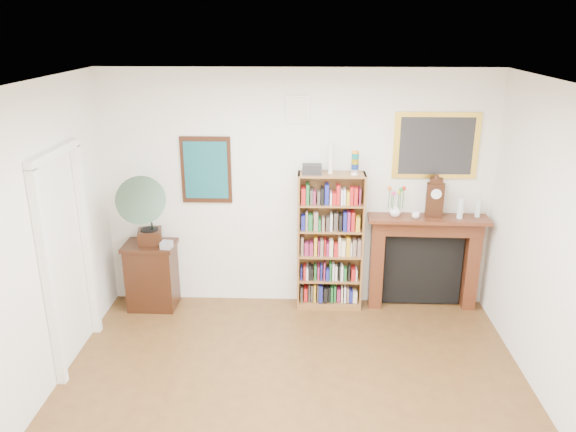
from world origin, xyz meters
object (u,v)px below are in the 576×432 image
object	(u,v)px
fireplace	(424,253)
bottle_right	(478,208)
teacup	(416,215)
flower_vase	(395,210)
mantel_clock	(435,198)
side_cabinet	(152,275)
gramophone	(143,207)
cd_stack	(167,245)
bottle_left	(461,208)
bookshelf	(330,235)

from	to	relation	value
fireplace	bottle_right	distance (m)	0.80
teacup	bottle_right	xyz separation A→B (m)	(0.72, 0.07, 0.06)
flower_vase	mantel_clock	bearing A→B (deg)	-0.28
side_cabinet	flower_vase	distance (m)	2.96
gramophone	cd_stack	world-z (taller)	gramophone
flower_vase	teacup	bearing A→B (deg)	-16.10
cd_stack	mantel_clock	xyz separation A→B (m)	(3.05, 0.22, 0.52)
teacup	bottle_left	distance (m)	0.51
mantel_clock	teacup	xyz separation A→B (m)	(-0.21, -0.06, -0.18)
bottle_left	bottle_right	size ratio (longest dim) A/B	1.20
mantel_clock	teacup	distance (m)	0.29
teacup	mantel_clock	bearing A→B (deg)	16.33
cd_stack	flower_vase	world-z (taller)	flower_vase
gramophone	bottle_right	distance (m)	3.78
bookshelf	fireplace	bearing A→B (deg)	2.90
bottle_left	gramophone	bearing A→B (deg)	-177.14
bookshelf	teacup	bearing A→B (deg)	-2.57
bookshelf	teacup	distance (m)	1.00
gramophone	teacup	size ratio (longest dim) A/B	9.68
gramophone	teacup	world-z (taller)	gramophone
teacup	cd_stack	bearing A→B (deg)	-176.79
bookshelf	cd_stack	size ratio (longest dim) A/B	15.88
gramophone	cd_stack	xyz separation A→B (m)	(0.23, 0.00, -0.46)
cd_stack	teacup	size ratio (longest dim) A/B	1.32
side_cabinet	gramophone	world-z (taller)	gramophone
fireplace	bottle_left	xyz separation A→B (m)	(0.34, -0.08, 0.59)
bookshelf	gramophone	size ratio (longest dim) A/B	2.16
bookshelf	flower_vase	distance (m)	0.80
side_cabinet	gramophone	bearing A→B (deg)	-86.22
gramophone	bottle_left	size ratio (longest dim) A/B	3.67
gramophone	flower_vase	xyz separation A→B (m)	(2.84, 0.23, -0.08)
mantel_clock	teacup	size ratio (longest dim) A/B	4.99
bookshelf	side_cabinet	xyz separation A→B (m)	(-2.11, -0.08, -0.52)
fireplace	mantel_clock	xyz separation A→B (m)	(0.06, -0.04, 0.69)
fireplace	bookshelf	bearing A→B (deg)	-175.37
teacup	bottle_left	bearing A→B (deg)	1.83
bookshelf	teacup	xyz separation A→B (m)	(0.96, -0.04, 0.27)
bottle_left	bottle_right	distance (m)	0.22
fireplace	bottle_left	world-z (taller)	bottle_left
fireplace	cd_stack	distance (m)	3.00
side_cabinet	flower_vase	xyz separation A→B (m)	(2.84, 0.10, 0.82)
bookshelf	flower_vase	bearing A→B (deg)	1.65
cd_stack	bottle_left	distance (m)	3.36
mantel_clock	teacup	world-z (taller)	mantel_clock
side_cabinet	bottle_right	bearing A→B (deg)	2.40
cd_stack	flower_vase	xyz separation A→B (m)	(2.61, 0.22, 0.37)
fireplace	gramophone	size ratio (longest dim) A/B	1.56
side_cabinet	bottle_left	bearing A→B (deg)	1.59
mantel_clock	flower_vase	distance (m)	0.46
cd_stack	bottle_right	xyz separation A→B (m)	(3.55, 0.23, 0.40)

